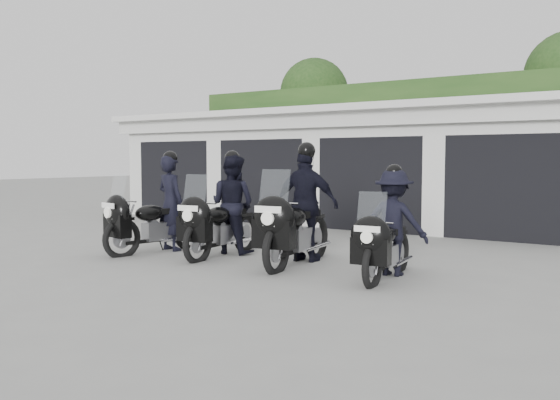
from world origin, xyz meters
The scene contains 7 objects.
ground centered at (0.00, 0.00, 0.00)m, with size 80.00×80.00×0.00m, color gray.
garage_block centered at (0.00, 8.06, 1.42)m, with size 16.40×6.80×2.96m.
background_vegetation centered at (0.37, 12.92, 2.77)m, with size 20.00×3.90×5.80m.
police_bike_a centered at (-1.90, 0.52, 0.75)m, with size 0.92×2.16×1.90m.
police_bike_b centered at (-0.65, 0.98, 0.80)m, with size 0.91×2.19×1.90m.
police_bike_c centered at (0.90, 0.99, 0.86)m, with size 1.17×2.33×2.03m.
police_bike_d centered at (2.55, 0.74, 0.71)m, with size 1.05×1.92×1.67m.
Camera 1 is at (5.91, -7.16, 1.70)m, focal length 38.00 mm.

